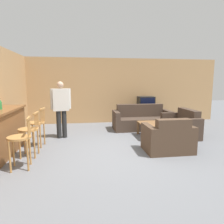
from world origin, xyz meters
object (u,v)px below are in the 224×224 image
Objects in this scene: armchair_near at (168,139)px; coffee_table at (150,125)px; bar_chair_far at (37,125)px; person_by_window at (61,106)px; bar_chair_mid at (29,132)px; couch_far at (141,120)px; tv_unit at (146,115)px; bottle at (0,104)px; bar_chair_near at (20,141)px; loveseat_right at (181,126)px; tv at (146,102)px.

coffee_table is (-0.00, 1.27, 0.05)m from armchair_near.
bar_chair_far is 1.00m from person_by_window.
bar_chair_mid is 1.59m from person_by_window.
armchair_near is (-0.05, -2.36, -0.00)m from couch_far.
armchair_near reaches higher than tv_unit.
person_by_window reaches higher than bottle.
tv_unit is at bearing 64.74° from couch_far.
bar_chair_far is 3.57m from couch_far.
bottle is at bearing 125.72° from bar_chair_near.
bar_chair_far is at bearing -146.39° from tv_unit.
armchair_near is 1.21× the size of coffee_table.
coffee_table is at bearing 28.84° from bar_chair_near.
bottle reaches higher than couch_far.
loveseat_right reaches higher than coffee_table.
bar_chair_mid is 0.94× the size of tv_unit.
bar_chair_near is at bearing -104.72° from person_by_window.
armchair_near is at bearing -98.64° from tv.
bottle reaches higher than bar_chair_near.
person_by_window is at bearing -164.47° from couch_far.
armchair_near is 3.16m from person_by_window.
bar_chair_far is 0.75× the size of loveseat_right.
bar_chair_far is at bearing -126.89° from person_by_window.
couch_far is 1.21m from tv.
coffee_table is at bearing -92.49° from couch_far.
armchair_near is 0.66× the size of person_by_window.
tv_unit is at bearing 28.71° from person_by_window.
bar_chair_far is at bearing -155.43° from couch_far.
tv_unit is (-0.50, 2.02, 0.02)m from loveseat_right.
tv reaches higher than loveseat_right.
loveseat_right is 2.08m from tv_unit.
bar_chair_near reaches higher than loveseat_right.
coffee_table is (-0.05, -1.09, 0.05)m from couch_far.
bottle is 0.15× the size of person_by_window.
tv is (0.46, 0.97, 0.55)m from couch_far.
tv_unit is at bearing 33.57° from bottle.
bar_chair_far is at bearing -174.11° from loveseat_right.
person_by_window is (-2.64, 0.34, 0.58)m from coffee_table.
tv_unit is at bearing 40.60° from bar_chair_mid.
couch_far is 2.36m from armchair_near.
armchair_near is 1.27m from coffee_table.
bottle reaches higher than loveseat_right.
person_by_window is (0.55, 2.10, 0.39)m from bar_chair_near.
armchair_near is at bearing -15.43° from bar_chair_far.
bar_chair_mid is at bearing -110.86° from person_by_window.
armchair_near is at bearing -127.38° from loveseat_right.
tv is 3.59m from person_by_window.
tv_unit is (3.70, 3.82, -0.24)m from bar_chair_near.
coffee_table is at bearing 7.02° from bar_chair_far.
person_by_window reaches higher than bar_chair_near.
tv reaches higher than bar_chair_near.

